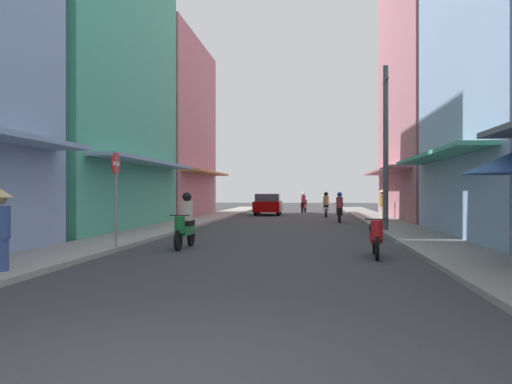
{
  "coord_description": "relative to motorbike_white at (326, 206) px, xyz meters",
  "views": [
    {
      "loc": [
        1.32,
        -4.23,
        1.59
      ],
      "look_at": [
        -0.79,
        14.72,
        1.58
      ],
      "focal_mm": 36.66,
      "sensor_mm": 36.0,
      "label": 1
    }
  ],
  "objects": [
    {
      "name": "pedestrian_midway",
      "position": [
        -6.53,
        -23.78,
        0.23
      ],
      "size": [
        0.44,
        0.44,
        1.65
      ],
      "color": "#334C8C",
      "rests_on": "ground"
    },
    {
      "name": "sidewalk_left",
      "position": [
        -6.93,
        -9.17,
        -0.64
      ],
      "size": [
        2.04,
        54.95,
        0.12
      ],
      "primitive_type": "cube",
      "color": "#9E9991",
      "rests_on": "ground"
    },
    {
      "name": "ground_plane",
      "position": [
        -2.07,
        -9.17,
        -0.7
      ],
      "size": [
        103.3,
        103.3,
        0.0
      ],
      "primitive_type": "plane",
      "color": "#38383A"
    },
    {
      "name": "motorbike_green",
      "position": [
        -4.35,
        -18.52,
        0.0
      ],
      "size": [
        0.55,
        1.81,
        1.58
      ],
      "color": "black",
      "rests_on": "ground"
    },
    {
      "name": "parked_car",
      "position": [
        -3.86,
        2.62,
        0.04
      ],
      "size": [
        1.82,
        4.13,
        1.45
      ],
      "color": "#8C0000",
      "rests_on": "ground"
    },
    {
      "name": "sidewalk_right",
      "position": [
        2.79,
        -9.17,
        -0.64
      ],
      "size": [
        2.04,
        54.95,
        0.12
      ],
      "primitive_type": "cube",
      "color": "gray",
      "rests_on": "ground"
    },
    {
      "name": "building_left_mid",
      "position": [
        -10.94,
        -11.9,
        7.9
      ],
      "size": [
        7.05,
        11.58,
        17.23
      ],
      "color": "#4CB28C",
      "rests_on": "ground"
    },
    {
      "name": "motorbike_red",
      "position": [
        0.74,
        -20.01,
        -0.2
      ],
      "size": [
        0.55,
        1.81,
        0.96
      ],
      "color": "black",
      "rests_on": "ground"
    },
    {
      "name": "motorbike_black",
      "position": [
        0.57,
        -5.47,
        0.0
      ],
      "size": [
        0.55,
        1.81,
        1.58
      ],
      "color": "black",
      "rests_on": "ground"
    },
    {
      "name": "utility_pole",
      "position": [
        2.02,
        -12.21,
        2.61
      ],
      "size": [
        0.2,
        1.2,
        6.48
      ],
      "color": "#4C4C4F",
      "rests_on": "ground"
    },
    {
      "name": "motorbike_white",
      "position": [
        0.0,
        0.0,
        0.0
      ],
      "size": [
        0.55,
        1.81,
        1.58
      ],
      "color": "black",
      "rests_on": "ground"
    },
    {
      "name": "building_right_far",
      "position": [
        6.81,
        -1.82,
        7.17
      ],
      "size": [
        7.05,
        13.89,
        15.75
      ],
      "color": "#B7727F",
      "rests_on": "ground"
    },
    {
      "name": "building_left_far",
      "position": [
        -10.94,
        -0.38,
        4.89
      ],
      "size": [
        7.05,
        10.74,
        11.2
      ],
      "color": "#B7727F",
      "rests_on": "ground"
    },
    {
      "name": "motorbike_maroon",
      "position": [
        -1.5,
        6.49,
        0.0
      ],
      "size": [
        0.58,
        1.8,
        1.58
      ],
      "color": "black",
      "rests_on": "ground"
    },
    {
      "name": "pedestrian_far",
      "position": [
        3.1,
        -2.71,
        0.27
      ],
      "size": [
        0.44,
        0.44,
        1.73
      ],
      "color": "beige",
      "rests_on": "ground"
    },
    {
      "name": "street_sign_no_entry",
      "position": [
        -6.06,
        -19.32,
        1.01
      ],
      "size": [
        0.07,
        0.6,
        2.65
      ],
      "color": "gray",
      "rests_on": "ground"
    }
  ]
}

